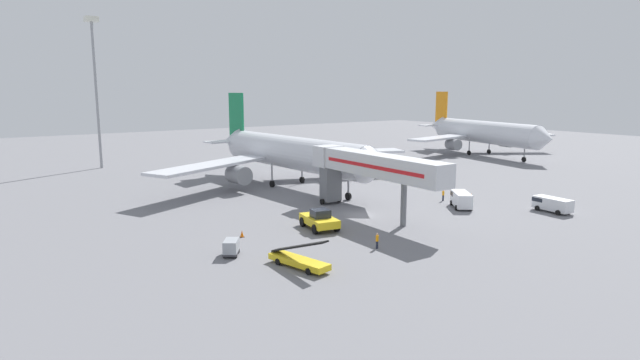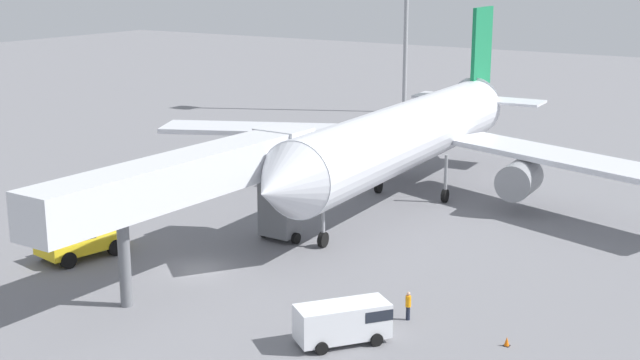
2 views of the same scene
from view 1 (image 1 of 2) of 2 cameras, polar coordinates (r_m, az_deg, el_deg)
The scene contains 14 objects.
ground_plane at distance 67.20m, azimuth 4.71°, elevation -3.80°, with size 300.00×300.00×0.00m, color slate.
airplane_at_gate at distance 86.46m, azimuth -3.38°, elevation 2.96°, with size 49.35×44.45×15.15m.
jet_bridge at distance 66.11m, azimuth 5.23°, elevation 1.46°, with size 3.79×23.27×8.07m.
pushback_tug at distance 60.07m, azimuth -0.05°, elevation -4.33°, with size 3.86×5.93×2.34m.
belt_loader_truck at distance 47.53m, azimuth -2.31°, elevation -8.63°, with size 2.96×6.58×3.10m.
service_van_outer_left at distance 74.80m, azimuth 23.87°, elevation -2.36°, with size 2.45×5.06×1.88m.
service_van_mid_center at distance 73.34m, azimuth 15.08°, elevation -1.98°, with size 4.52×5.08×2.12m.
baggage_cart_rear_right at distance 51.48m, azimuth -9.62°, elevation -7.19°, with size 2.33×2.54×1.55m.
ground_crew_worker_foreground at distance 77.27m, azimuth 13.24°, elevation -1.57°, with size 0.42×0.42×1.65m.
ground_crew_worker_midground at distance 53.20m, azimuth 6.22°, elevation -6.54°, with size 0.38×0.38×1.62m.
safety_cone_alpha at distance 57.64m, azimuth -8.48°, elevation -5.81°, with size 0.49×0.49×0.74m.
safety_cone_bravo at distance 81.64m, azimuth 16.12°, elevation -1.54°, with size 0.32×0.32×0.50m.
airplane_background at distance 133.83m, azimuth 17.17°, elevation 5.00°, with size 41.63×42.83×15.20m.
apron_light_mast at distance 114.79m, azimuth -23.29°, elevation 11.23°, with size 2.40×2.40×29.75m.
Camera 1 is at (-42.02, -50.00, 15.80)m, focal length 29.45 mm.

